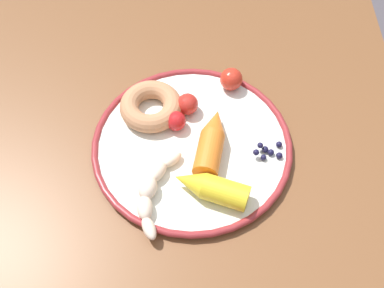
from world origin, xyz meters
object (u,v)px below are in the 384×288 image
object	(u,v)px
carrot_yellow	(211,188)
tomato_near	(187,104)
dining_table	(170,150)
tomato_mid	(231,79)
plate	(192,145)
carrot_orange	(212,141)
banana	(153,190)
tomato_far	(176,121)
blueberry_pile	(268,151)
donut	(151,106)

from	to	relation	value
carrot_yellow	tomato_near	xyz separation A→B (m)	(0.17, 0.04, -0.00)
dining_table	tomato_mid	size ratio (longest dim) A/B	23.85
plate	carrot_orange	size ratio (longest dim) A/B	2.58
dining_table	tomato_mid	world-z (taller)	tomato_mid
banana	tomato_far	xyz separation A→B (m)	(0.13, -0.03, 0.01)
carrot_yellow	blueberry_pile	distance (m)	0.13
carrot_orange	tomato_far	distance (m)	0.08
donut	dining_table	bearing A→B (deg)	-119.24
carrot_yellow	tomato_mid	bearing A→B (deg)	-9.92
dining_table	carrot_yellow	size ratio (longest dim) A/B	7.83
banana	carrot_orange	distance (m)	0.13
carrot_yellow	tomato_near	distance (m)	0.17
banana	tomato_near	size ratio (longest dim) A/B	4.28
carrot_yellow	tomato_far	size ratio (longest dim) A/B	3.67
plate	banana	bearing A→B (deg)	147.52
banana	tomato_far	distance (m)	0.14
blueberry_pile	tomato_mid	size ratio (longest dim) A/B	1.25
banana	tomato_near	distance (m)	0.18
tomato_near	tomato_far	distance (m)	0.04
carrot_orange	tomato_near	bearing A→B (deg)	27.85
dining_table	tomato_far	distance (m)	0.12
banana	tomato_far	bearing A→B (deg)	-14.07
tomato_near	dining_table	bearing A→B (deg)	119.29
carrot_orange	dining_table	bearing A→B (deg)	52.55
blueberry_pile	banana	bearing A→B (deg)	112.45
carrot_orange	donut	distance (m)	0.13
dining_table	plate	xyz separation A→B (m)	(-0.05, -0.05, 0.10)
carrot_yellow	donut	bearing A→B (deg)	32.41
banana	carrot_orange	bearing A→B (deg)	-46.69
carrot_orange	carrot_yellow	size ratio (longest dim) A/B	1.05
carrot_orange	banana	bearing A→B (deg)	133.31
plate	tomato_near	xyz separation A→B (m)	(0.07, 0.01, 0.02)
tomato_mid	donut	bearing A→B (deg)	113.26
carrot_orange	tomato_far	bearing A→B (deg)	54.55
carrot_orange	tomato_far	world-z (taller)	carrot_orange
carrot_orange	blueberry_pile	xyz separation A→B (m)	(-0.01, -0.10, -0.01)
banana	tomato_near	xyz separation A→B (m)	(0.17, -0.05, 0.01)
carrot_yellow	tomato_near	bearing A→B (deg)	13.29
tomato_near	tomato_mid	xyz separation A→B (m)	(0.06, -0.08, 0.00)
dining_table	blueberry_pile	xyz separation A→B (m)	(-0.07, -0.18, 0.11)
dining_table	tomato_far	world-z (taller)	tomato_far
carrot_orange	blueberry_pile	world-z (taller)	carrot_orange
donut	blueberry_pile	size ratio (longest dim) A/B	2.12
plate	tomato_far	size ratio (longest dim) A/B	9.93
banana	tomato_near	world-z (taller)	tomato_near
dining_table	banana	distance (m)	0.19
dining_table	tomato_near	world-z (taller)	tomato_near
blueberry_pile	plate	bearing A→B (deg)	82.25
dining_table	plate	size ratio (longest dim) A/B	2.89
plate	blueberry_pile	distance (m)	0.13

